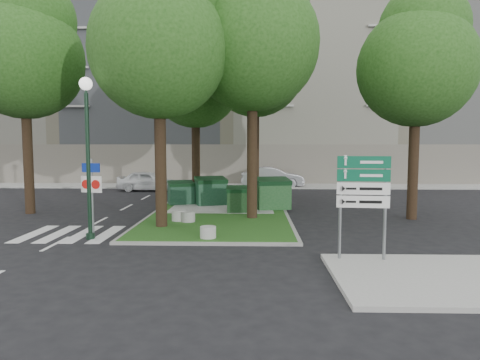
{
  "coord_description": "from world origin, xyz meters",
  "views": [
    {
      "loc": [
        2.0,
        -13.73,
        3.34
      ],
      "look_at": [
        1.57,
        1.56,
        2.0
      ],
      "focal_mm": 32.0,
      "sensor_mm": 36.0,
      "label": 1
    }
  ],
  "objects_px": {
    "litter_bin": "(270,192)",
    "dumpster_a": "(181,193)",
    "tree_median_near_right": "(255,31)",
    "dumpster_b": "(211,191)",
    "street_lamp": "(87,138)",
    "tree_median_mid": "(197,73)",
    "bollard_left": "(179,215)",
    "directional_sign": "(363,191)",
    "dumpster_c": "(240,199)",
    "tree_median_far": "(257,58)",
    "traffic_sign_pole": "(92,186)",
    "tree_street_left": "(26,49)",
    "car_silver": "(272,177)",
    "car_white": "(148,181)",
    "dumpster_d": "(272,194)",
    "tree_median_near_left": "(161,36)",
    "tree_street_right": "(419,57)",
    "bollard_mid": "(188,217)",
    "bollard_right": "(208,232)"
  },
  "relations": [
    {
      "from": "tree_median_far",
      "to": "tree_street_left",
      "type": "height_order",
      "value": "tree_median_far"
    },
    {
      "from": "tree_median_near_right",
      "to": "tree_median_mid",
      "type": "relative_size",
      "value": 1.15
    },
    {
      "from": "bollard_left",
      "to": "directional_sign",
      "type": "bearing_deg",
      "value": -43.11
    },
    {
      "from": "dumpster_a",
      "to": "tree_median_mid",
      "type": "bearing_deg",
      "value": 13.53
    },
    {
      "from": "tree_median_far",
      "to": "directional_sign",
      "type": "height_order",
      "value": "tree_median_far"
    },
    {
      "from": "street_lamp",
      "to": "car_silver",
      "type": "bearing_deg",
      "value": 67.65
    },
    {
      "from": "tree_median_far",
      "to": "tree_median_near_left",
      "type": "bearing_deg",
      "value": -111.28
    },
    {
      "from": "bollard_mid",
      "to": "directional_sign",
      "type": "xyz_separation_m",
      "value": [
        5.66,
        -5.47,
        1.69
      ]
    },
    {
      "from": "tree_street_left",
      "to": "street_lamp",
      "type": "bearing_deg",
      "value": -48.0
    },
    {
      "from": "tree_street_right",
      "to": "bollard_left",
      "type": "bearing_deg",
      "value": -172.24
    },
    {
      "from": "street_lamp",
      "to": "litter_bin",
      "type": "bearing_deg",
      "value": 57.67
    },
    {
      "from": "tree_street_left",
      "to": "car_silver",
      "type": "distance_m",
      "value": 18.24
    },
    {
      "from": "tree_median_near_right",
      "to": "litter_bin",
      "type": "distance_m",
      "value": 10.1
    },
    {
      "from": "dumpster_d",
      "to": "traffic_sign_pole",
      "type": "bearing_deg",
      "value": -155.51
    },
    {
      "from": "litter_bin",
      "to": "dumpster_c",
      "type": "bearing_deg",
      "value": -106.69
    },
    {
      "from": "tree_median_far",
      "to": "traffic_sign_pole",
      "type": "xyz_separation_m",
      "value": [
        -6.17,
        -10.37,
        -6.55
      ]
    },
    {
      "from": "tree_street_left",
      "to": "car_silver",
      "type": "relative_size",
      "value": 2.37
    },
    {
      "from": "tree_median_near_left",
      "to": "tree_median_far",
      "type": "height_order",
      "value": "tree_median_far"
    },
    {
      "from": "litter_bin",
      "to": "street_lamp",
      "type": "xyz_separation_m",
      "value": [
        -6.64,
        -10.5,
        3.02
      ]
    },
    {
      "from": "tree_street_left",
      "to": "tree_median_far",
      "type": "bearing_deg",
      "value": 29.28
    },
    {
      "from": "dumpster_c",
      "to": "litter_bin",
      "type": "relative_size",
      "value": 1.95
    },
    {
      "from": "tree_street_left",
      "to": "dumpster_a",
      "type": "bearing_deg",
      "value": 20.14
    },
    {
      "from": "litter_bin",
      "to": "dumpster_a",
      "type": "bearing_deg",
      "value": -150.23
    },
    {
      "from": "dumpster_b",
      "to": "street_lamp",
      "type": "xyz_separation_m",
      "value": [
        -3.48,
        -7.58,
        2.66
      ]
    },
    {
      "from": "dumpster_d",
      "to": "litter_bin",
      "type": "relative_size",
      "value": 2.7
    },
    {
      "from": "dumpster_b",
      "to": "car_white",
      "type": "relative_size",
      "value": 0.45
    },
    {
      "from": "dumpster_b",
      "to": "car_silver",
      "type": "distance_m",
      "value": 10.38
    },
    {
      "from": "tree_median_mid",
      "to": "car_silver",
      "type": "bearing_deg",
      "value": 63.84
    },
    {
      "from": "tree_median_near_left",
      "to": "tree_street_right",
      "type": "relative_size",
      "value": 1.05
    },
    {
      "from": "dumpster_a",
      "to": "dumpster_b",
      "type": "relative_size",
      "value": 0.84
    },
    {
      "from": "bollard_mid",
      "to": "tree_median_mid",
      "type": "bearing_deg",
      "value": 93.08
    },
    {
      "from": "tree_street_right",
      "to": "bollard_mid",
      "type": "bearing_deg",
      "value": -170.68
    },
    {
      "from": "bollard_left",
      "to": "car_silver",
      "type": "relative_size",
      "value": 0.13
    },
    {
      "from": "tree_median_near_left",
      "to": "dumpster_a",
      "type": "bearing_deg",
      "value": 93.17
    },
    {
      "from": "street_lamp",
      "to": "car_silver",
      "type": "xyz_separation_m",
      "value": [
        7.12,
        17.31,
        -2.72
      ]
    },
    {
      "from": "traffic_sign_pole",
      "to": "tree_street_left",
      "type": "bearing_deg",
      "value": 147.45
    },
    {
      "from": "dumpster_d",
      "to": "traffic_sign_pole",
      "type": "relative_size",
      "value": 0.68
    },
    {
      "from": "tree_median_near_right",
      "to": "tree_median_mid",
      "type": "xyz_separation_m",
      "value": [
        -3.0,
        4.5,
        -1.01
      ]
    },
    {
      "from": "tree_median_far",
      "to": "street_lamp",
      "type": "height_order",
      "value": "tree_median_far"
    },
    {
      "from": "dumpster_b",
      "to": "litter_bin",
      "type": "relative_size",
      "value": 2.66
    },
    {
      "from": "dumpster_b",
      "to": "directional_sign",
      "type": "relative_size",
      "value": 0.65
    },
    {
      "from": "tree_street_left",
      "to": "litter_bin",
      "type": "distance_m",
      "value": 14.46
    },
    {
      "from": "car_silver",
      "to": "tree_median_near_left",
      "type": "bearing_deg",
      "value": 160.44
    },
    {
      "from": "dumpster_d",
      "to": "bollard_right",
      "type": "relative_size",
      "value": 3.45
    },
    {
      "from": "tree_median_mid",
      "to": "bollard_left",
      "type": "relative_size",
      "value": 16.58
    },
    {
      "from": "litter_bin",
      "to": "car_silver",
      "type": "bearing_deg",
      "value": 86.02
    },
    {
      "from": "tree_median_near_left",
      "to": "tree_median_mid",
      "type": "distance_m",
      "value": 6.53
    },
    {
      "from": "tree_median_near_right",
      "to": "tree_median_far",
      "type": "height_order",
      "value": "tree_median_far"
    },
    {
      "from": "car_white",
      "to": "tree_median_near_right",
      "type": "bearing_deg",
      "value": -143.02
    },
    {
      "from": "dumpster_c",
      "to": "bollard_left",
      "type": "distance_m",
      "value": 3.42
    }
  ]
}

